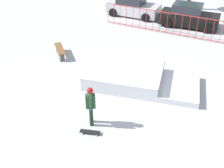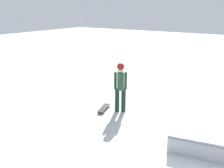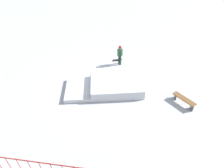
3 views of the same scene
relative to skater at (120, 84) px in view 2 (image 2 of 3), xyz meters
The scene contains 3 objects.
ground_plane 3.26m from the skater, 74.75° to the left, with size 60.00×60.00×0.00m, color #B7BABF.
skater is the anchor object (origin of this frame).
skateboard 1.10m from the skater, 66.34° to the right, with size 0.82×0.42×0.09m.
Camera 2 is at (5.86, 1.07, 3.46)m, focal length 38.86 mm.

